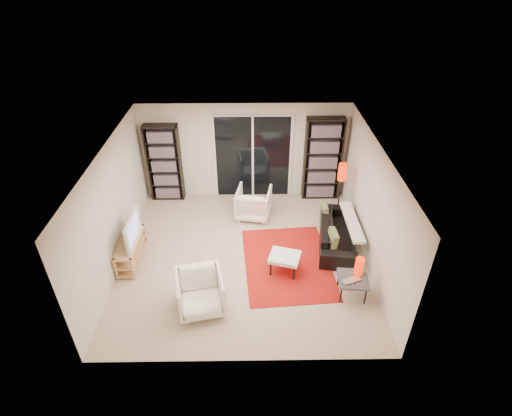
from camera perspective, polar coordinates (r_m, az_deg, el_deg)
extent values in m
plane|color=tan|center=(8.39, -1.69, -6.85)|extent=(5.00, 5.00, 0.00)
cube|color=beige|center=(9.83, -1.65, 8.12)|extent=(5.00, 0.02, 2.40)
cube|color=beige|center=(5.75, -2.17, -14.02)|extent=(5.00, 0.02, 2.40)
cube|color=beige|center=(8.10, -19.80, -0.15)|extent=(0.02, 5.00, 2.40)
cube|color=beige|center=(8.01, 16.35, 0.12)|extent=(0.02, 5.00, 2.40)
cube|color=white|center=(7.06, -2.02, 8.10)|extent=(5.00, 5.00, 0.02)
cube|color=white|center=(9.87, -0.47, 7.27)|extent=(1.92, 0.06, 2.16)
cube|color=black|center=(9.84, -0.47, 7.18)|extent=(1.80, 0.02, 2.10)
cube|color=white|center=(9.83, -0.47, 7.15)|extent=(0.05, 0.02, 2.10)
cube|color=black|center=(10.01, -12.93, 6.29)|extent=(0.80, 0.30, 1.95)
cube|color=olive|center=(10.00, -12.95, 6.24)|extent=(0.70, 0.22, 1.85)
cube|color=black|center=(9.91, 9.49, 6.89)|extent=(0.90, 0.30, 2.10)
cube|color=olive|center=(9.89, 9.51, 6.84)|extent=(0.80, 0.22, 2.00)
cube|color=tan|center=(8.37, -17.66, -4.62)|extent=(0.37, 1.17, 0.04)
cube|color=tan|center=(8.51, -17.40, -5.83)|extent=(0.37, 1.17, 0.03)
cube|color=tan|center=(8.62, -17.19, -6.81)|extent=(0.37, 1.17, 0.04)
cube|color=tan|center=(8.16, -19.38, -8.24)|extent=(0.05, 0.05, 0.50)
cube|color=tan|center=(8.96, -17.54, -3.60)|extent=(0.05, 0.05, 0.50)
cube|color=tan|center=(8.07, -17.24, -8.32)|extent=(0.05, 0.05, 0.50)
cube|color=tan|center=(8.87, -15.60, -3.62)|extent=(0.05, 0.05, 0.50)
imported|color=black|center=(8.19, -17.89, -2.97)|extent=(0.14, 0.98, 0.56)
cube|color=#AA1510|center=(8.24, 4.48, -7.78)|extent=(1.89, 2.44, 0.01)
imported|color=black|center=(8.73, 11.58, -3.43)|extent=(1.02, 1.98, 0.55)
imported|color=white|center=(9.35, -0.34, 0.74)|extent=(0.90, 0.91, 0.72)
imported|color=white|center=(7.17, -7.96, -11.87)|extent=(0.94, 0.96, 0.74)
cube|color=white|center=(7.82, 4.12, -7.01)|extent=(0.69, 0.62, 0.08)
cylinder|color=black|center=(7.85, 2.10, -8.70)|extent=(0.04, 0.04, 0.32)
cylinder|color=black|center=(8.13, 2.75, -6.96)|extent=(0.04, 0.04, 0.32)
cylinder|color=black|center=(7.79, 5.45, -9.29)|extent=(0.04, 0.04, 0.32)
cylinder|color=black|center=(8.07, 5.97, -7.51)|extent=(0.04, 0.04, 0.32)
cube|color=#414044|center=(7.53, 13.70, -9.84)|extent=(0.59, 0.59, 0.04)
cylinder|color=black|center=(7.47, 12.05, -12.02)|extent=(0.03, 0.03, 0.38)
cylinder|color=black|center=(7.78, 11.72, -9.74)|extent=(0.03, 0.03, 0.38)
cylinder|color=black|center=(7.55, 15.37, -12.03)|extent=(0.03, 0.03, 0.38)
cylinder|color=black|center=(7.86, 14.89, -9.78)|extent=(0.03, 0.03, 0.38)
imported|color=silver|center=(7.43, 13.68, -10.24)|extent=(0.40, 0.33, 0.03)
cylinder|color=red|center=(7.52, 14.52, -8.05)|extent=(0.16, 0.16, 0.35)
cylinder|color=black|center=(9.64, 11.39, -1.33)|extent=(0.22, 0.22, 0.03)
cylinder|color=black|center=(9.36, 11.74, 1.29)|extent=(0.03, 0.03, 1.08)
cylinder|color=red|center=(9.01, 12.25, 5.04)|extent=(0.19, 0.19, 0.39)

